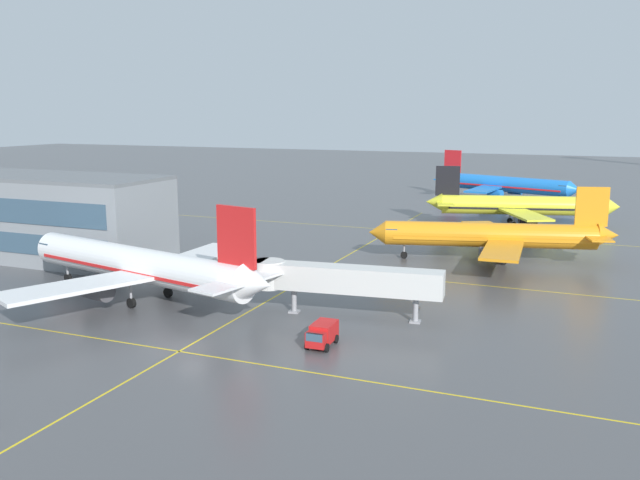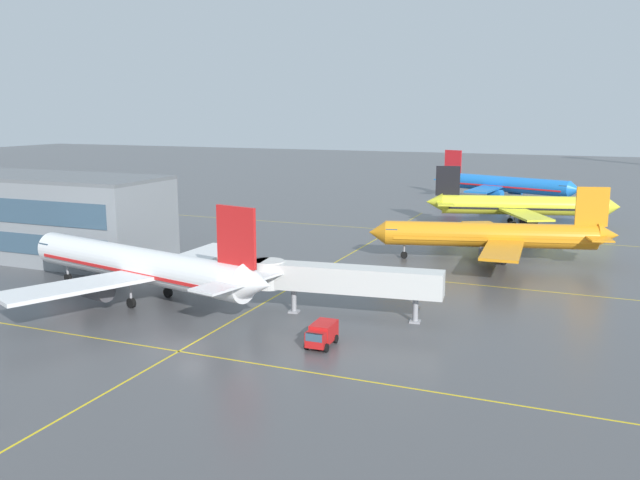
# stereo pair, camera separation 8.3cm
# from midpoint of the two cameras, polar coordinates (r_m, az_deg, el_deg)

# --- Properties ---
(ground_plane) EXTENTS (600.00, 600.00, 0.00)m
(ground_plane) POSITION_cam_midpoint_polar(r_m,az_deg,el_deg) (64.49, -10.87, -8.71)
(ground_plane) COLOR #4C4C4F
(airliner_front_gate) EXTENTS (38.78, 32.95, 12.15)m
(airliner_front_gate) POSITION_cam_midpoint_polar(r_m,az_deg,el_deg) (79.18, -15.04, -2.08)
(airliner_front_gate) COLOR white
(airliner_front_gate) RESTS_ON ground
(airliner_second_row) EXTENTS (34.92, 29.74, 11.00)m
(airliner_second_row) POSITION_cam_midpoint_polar(r_m,az_deg,el_deg) (99.92, 14.47, 0.37)
(airliner_second_row) COLOR orange
(airliner_second_row) RESTS_ON ground
(airliner_third_row) EXTENTS (35.43, 30.19, 11.17)m
(airliner_third_row) POSITION_cam_midpoint_polar(r_m,az_deg,el_deg) (132.61, 16.68, 2.82)
(airliner_third_row) COLOR yellow
(airliner_third_row) RESTS_ON ground
(airliner_far_left_stand) EXTENTS (36.28, 31.07, 11.64)m
(airliner_far_left_stand) POSITION_cam_midpoint_polar(r_m,az_deg,el_deg) (168.87, 15.34, 4.59)
(airliner_far_left_stand) COLOR blue
(airliner_far_left_stand) RESTS_ON ground
(taxiway_markings) EXTENTS (113.52, 113.11, 0.01)m
(taxiway_markings) POSITION_cam_midpoint_polar(r_m,az_deg,el_deg) (91.98, 0.19, -2.56)
(taxiway_markings) COLOR yellow
(taxiway_markings) RESTS_ON ground
(service_truck_red_van) EXTENTS (2.29, 4.18, 2.10)m
(service_truck_red_van) POSITION_cam_midpoint_polar(r_m,az_deg,el_deg) (62.54, 0.18, -7.99)
(service_truck_red_van) COLOR red
(service_truck_red_van) RESTS_ON ground
(jet_bridge) EXTENTS (21.02, 5.33, 5.58)m
(jet_bridge) POSITION_cam_midpoint_polar(r_m,az_deg,el_deg) (70.84, 0.92, -3.29)
(jet_bridge) COLOR silver
(jet_bridge) RESTS_ON ground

